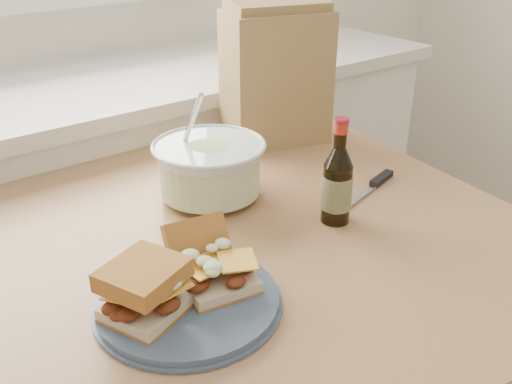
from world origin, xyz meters
TOP-DOWN VIEW (x-y plane):
  - cabinet_run at (-0.00, 1.70)m, footprint 2.50×0.64m
  - dining_table at (0.10, 0.92)m, footprint 1.13×1.13m
  - plate at (-0.11, 0.79)m, footprint 0.27×0.27m
  - sandwich_left at (-0.18, 0.80)m, footprint 0.14×0.13m
  - sandwich_right at (-0.06, 0.80)m, footprint 0.12×0.16m
  - coleslaw_bowl at (0.11, 1.07)m, footprint 0.23×0.23m
  - beer_bottle at (0.25, 0.84)m, footprint 0.06×0.06m
  - knife at (0.43, 0.90)m, footprint 0.19×0.07m
  - paper_bag at (0.43, 1.24)m, footprint 0.28×0.22m

SIDE VIEW (x-z plane):
  - cabinet_run at x=0.00m, z-range 0.00..0.94m
  - dining_table at x=0.10m, z-range 0.30..1.13m
  - knife at x=0.43m, z-range 0.84..0.85m
  - plate at x=-0.11m, z-range 0.84..0.85m
  - sandwich_right at x=-0.06m, z-range 0.84..0.93m
  - sandwich_left at x=-0.18m, z-range 0.85..0.93m
  - coleslaw_bowl at x=0.11m, z-range 0.78..1.01m
  - beer_bottle at x=0.25m, z-range 0.81..1.02m
  - paper_bag at x=0.43m, z-range 0.84..1.16m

